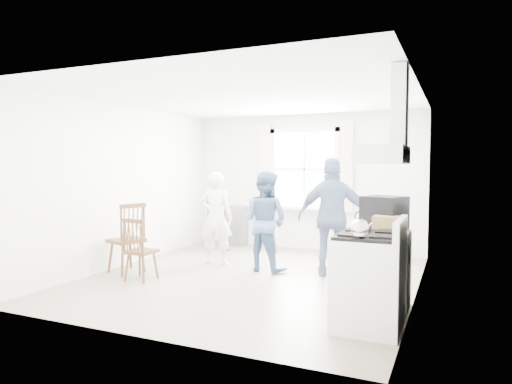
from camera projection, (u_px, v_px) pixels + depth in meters
name	position (u px, v px, depth m)	size (l,w,h in m)	color
room_shell	(252.00, 188.00, 6.53)	(4.62, 5.12, 2.64)	gray
window_assembly	(304.00, 174.00, 8.76)	(1.88, 0.24, 1.70)	white
range_hood	(388.00, 138.00, 4.43)	(0.45, 0.76, 0.94)	white
shelf_unit	(236.00, 226.00, 9.28)	(0.40, 0.30, 0.80)	slate
gas_stove	(369.00, 280.00, 4.58)	(0.68, 0.76, 1.12)	white
kettle	(360.00, 228.00, 4.36)	(0.17, 0.17, 0.25)	silver
low_cabinet	(386.00, 269.00, 5.19)	(0.50, 0.55, 0.90)	white
stereo_stack	(384.00, 213.00, 5.21)	(0.54, 0.52, 0.38)	black
cardboard_box	(387.00, 225.00, 4.94)	(0.29, 0.21, 0.19)	#9D834C
windsor_chair_a	(217.00, 219.00, 8.65)	(0.58, 0.58, 1.01)	#492B17
windsor_chair_b	(136.00, 243.00, 6.38)	(0.39, 0.39, 0.90)	#492B17
windsor_chair_c	(130.00, 230.00, 6.84)	(0.56, 0.57, 1.07)	#492B17
person_left	(216.00, 218.00, 7.47)	(0.56, 0.56, 1.53)	white
person_mid	(265.00, 221.00, 7.04)	(0.75, 0.75, 1.54)	slate
person_right	(333.00, 217.00, 6.70)	(1.02, 1.02, 1.75)	navy
potted_plant	(308.00, 198.00, 8.66)	(0.16, 0.16, 0.29)	#337436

